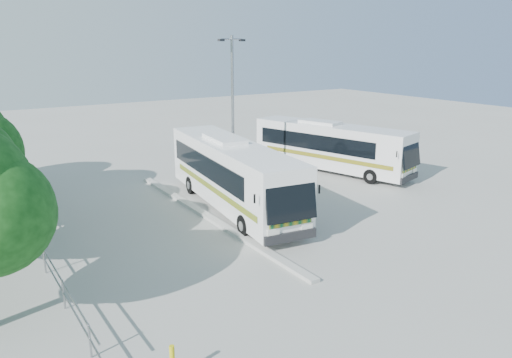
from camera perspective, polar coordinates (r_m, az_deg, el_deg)
ground at (r=23.47m, az=1.83°, el=-4.84°), size 100.00×100.00×0.00m
kerb_divider at (r=23.94m, az=-5.46°, el=-4.30°), size 0.40×16.00×0.15m
railing at (r=23.41m, az=-24.89°, el=-4.46°), size 0.06×22.00×1.00m
coach_main at (r=24.83m, az=-2.69°, el=0.65°), size 3.81×12.06×3.29m
coach_adjacent at (r=32.47m, az=8.60°, el=3.75°), size 5.12×11.10×3.03m
lamppost at (r=29.16m, az=-2.69°, el=8.61°), size 2.04×0.76×8.48m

